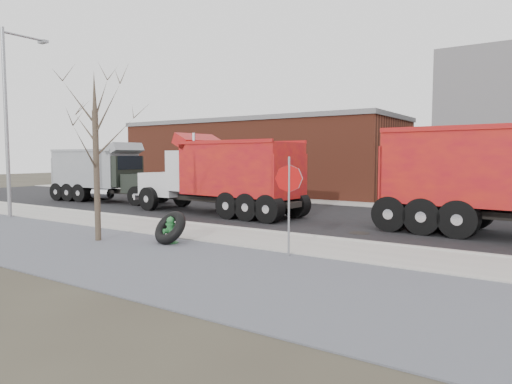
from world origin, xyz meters
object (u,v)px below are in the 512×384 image
Objects in this scene: fire_hydrant at (171,231)px; truck_tire at (170,228)px; dump_truck_red_b at (222,174)px; stop_sign at (289,189)px; dump_truck_grey at (106,172)px.

fire_hydrant is 0.67× the size of truck_tire.
dump_truck_red_b is at bearing 115.53° from truck_tire.
dump_truck_red_b reaches higher than stop_sign.
dump_truck_grey is (-12.15, 7.21, 1.32)m from fire_hydrant.
fire_hydrant is at bearing 167.40° from stop_sign.
dump_truck_grey reaches higher than stop_sign.
dump_truck_grey reaches higher than truck_tire.
stop_sign is at bearing 142.45° from dump_truck_red_b.
dump_truck_red_b reaches higher than dump_truck_grey.
truck_tire is 4.08m from stop_sign.
dump_truck_red_b reaches higher than fire_hydrant.
dump_truck_grey is at bearing 149.26° from truck_tire.
dump_truck_grey is (-9.11, 0.88, -0.15)m from dump_truck_red_b.
dump_truck_red_b is at bearing 136.86° from fire_hydrant.
truck_tire is at bearing 167.59° from stop_sign.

